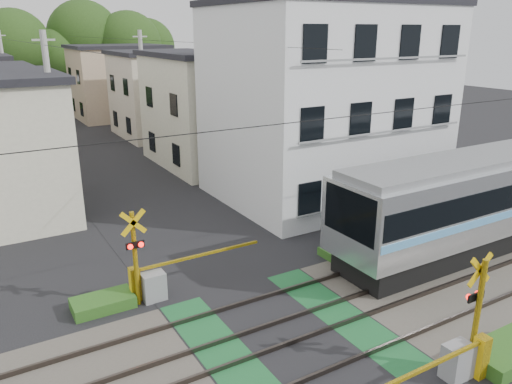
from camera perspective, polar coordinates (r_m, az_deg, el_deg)
ground at (r=14.34m, az=3.43°, el=-15.83°), size 120.00×120.00×0.00m
track_bed at (r=14.32m, az=3.44°, el=-15.71°), size 120.00×120.00×0.14m
crossing_signal_near at (r=13.35m, az=22.58°, el=-16.55°), size 4.74×0.65×3.09m
crossing_signal_far at (r=15.86m, az=-12.03°, el=-9.69°), size 4.74×0.65×3.09m
apartment_block at (r=24.83m, az=7.79°, el=10.16°), size 10.20×8.36×9.30m
houses_row at (r=36.72m, az=-19.61°, el=9.58°), size 22.07×31.35×6.80m
tree_hill at (r=59.17m, az=-24.35°, el=13.87°), size 40.00×12.64×11.51m
catenary at (r=16.68m, az=21.00°, el=1.91°), size 60.00×5.04×7.00m
utility_poles at (r=33.54m, az=-20.92°, el=10.18°), size 7.90×42.00×8.00m
pedestrian at (r=45.29m, az=-22.93°, el=7.45°), size 0.63×0.47×1.55m
weed_patches at (r=15.09m, az=9.34°, el=-13.34°), size 10.25×8.80×0.40m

